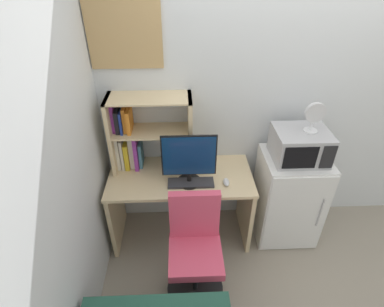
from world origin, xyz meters
name	(u,v)px	position (x,y,z in m)	size (l,w,h in m)	color
wall_back	(330,98)	(0.40, 0.02, 1.30)	(6.40, 0.04, 2.60)	silver
wall_left	(10,269)	(-1.62, -1.60, 1.30)	(0.04, 4.40, 2.60)	silver
desk	(181,194)	(-0.92, -0.30, 0.51)	(1.26, 0.60, 0.73)	beige
hutch_bookshelf	(139,134)	(-1.26, -0.13, 1.06)	(0.69, 0.29, 0.67)	beige
monitor	(189,159)	(-0.85, -0.39, 0.97)	(0.45, 0.21, 0.46)	black
keyboard	(191,183)	(-0.83, -0.42, 0.74)	(0.39, 0.13, 0.02)	#333338
computer_mouse	(226,182)	(-0.54, -0.43, 0.75)	(0.05, 0.10, 0.04)	silver
mini_fridge	(288,197)	(0.08, -0.30, 0.45)	(0.56, 0.51, 0.89)	white
microwave	(300,145)	(0.08, -0.30, 1.02)	(0.44, 0.38, 0.26)	#ADADB2
desk_fan	(314,116)	(0.14, -0.31, 1.30)	(0.16, 0.11, 0.25)	silver
desk_chair	(195,253)	(-0.82, -0.87, 0.41)	(0.46, 0.46, 0.92)	black
wall_corkboard	(124,34)	(-1.31, -0.01, 1.85)	(0.56, 0.02, 0.51)	tan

